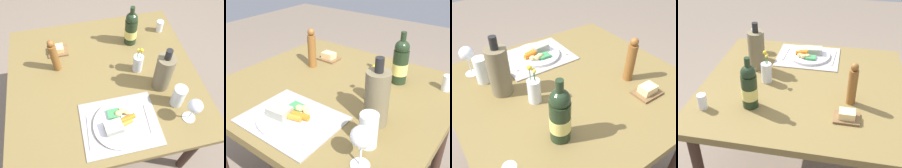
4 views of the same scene
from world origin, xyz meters
The scene contains 13 objects.
ground_plane centered at (0.00, 0.00, 0.00)m, with size 8.00×8.00×0.00m, color #7A6958.
dining_table centered at (0.00, 0.00, 0.63)m, with size 1.17×1.09×0.71m.
placemat centered at (0.02, -0.34, 0.71)m, with size 0.41×0.33×0.01m, color #9D978F.
dinner_plate centered at (0.01, -0.34, 0.73)m, with size 0.28×0.28×0.06m.
fork centered at (-0.15, -0.34, 0.72)m, with size 0.01×0.20×0.01m, color silver.
knife centered at (0.18, -0.34, 0.72)m, with size 0.01×0.17×0.01m, color silver.
wine_bottle centered at (0.24, 0.26, 0.83)m, with size 0.08×0.08×0.28m.
cooler_bottle centered at (0.32, -0.14, 0.83)m, with size 0.10×0.10×0.30m.
wine_glass centered at (0.40, -0.38, 0.83)m, with size 0.08×0.08×0.17m.
butter_dish centered at (-0.26, 0.27, 0.73)m, with size 0.13×0.10×0.05m.
pepper_mill centered at (-0.27, 0.13, 0.82)m, with size 0.05×0.05×0.24m.
flower_vase centered at (0.22, 0.01, 0.77)m, with size 0.06×0.06×0.20m.
water_tumbler centered at (0.37, -0.27, 0.77)m, with size 0.07×0.07×0.14m.
Camera 3 is at (0.57, 0.78, 1.45)m, focal length 37.50 mm.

